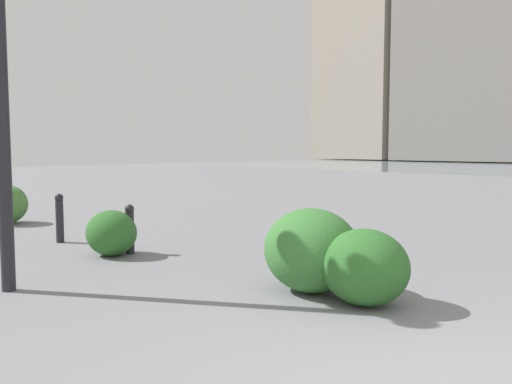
{
  "coord_description": "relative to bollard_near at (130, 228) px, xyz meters",
  "views": [
    {
      "loc": [
        -0.96,
        2.85,
        1.49
      ],
      "look_at": [
        7.46,
        -5.7,
        0.49
      ],
      "focal_mm": 36.93,
      "sensor_mm": 36.0,
      "label": 1
    }
  ],
  "objects": [
    {
      "name": "shrub_round",
      "position": [
        4.3,
        0.12,
        0.02
      ],
      "size": [
        0.92,
        0.82,
        0.78
      ],
      "color": "#477F38",
      "rests_on": "ground"
    },
    {
      "name": "building_highrise",
      "position": [
        34.69,
        -62.08,
        12.54
      ],
      "size": [
        11.46,
        14.81,
        27.87
      ],
      "color": "#9E9384",
      "rests_on": "ground"
    },
    {
      "name": "shrub_tall",
      "position": [
        0.05,
        0.26,
        -0.05
      ],
      "size": [
        0.75,
        0.67,
        0.64
      ],
      "color": "#2D6628",
      "rests_on": "ground"
    },
    {
      "name": "shrub_wide",
      "position": [
        -3.08,
        -0.24,
        0.07
      ],
      "size": [
        1.03,
        0.93,
        0.87
      ],
      "color": "#387533",
      "rests_on": "ground"
    },
    {
      "name": "bollard_mid",
      "position": [
        1.55,
        0.3,
        0.04
      ],
      "size": [
        0.13,
        0.13,
        0.78
      ],
      "color": "#232328",
      "rests_on": "ground"
    },
    {
      "name": "shrub_low",
      "position": [
        -3.73,
        -0.23,
        -0.0
      ],
      "size": [
        0.86,
        0.77,
        0.73
      ],
      "color": "#2D6628",
      "rests_on": "ground"
    },
    {
      "name": "bollard_near",
      "position": [
        0.0,
        0.0,
        0.0
      ],
      "size": [
        0.13,
        0.13,
        0.7
      ],
      "color": "#232328",
      "rests_on": "ground"
    }
  ]
}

